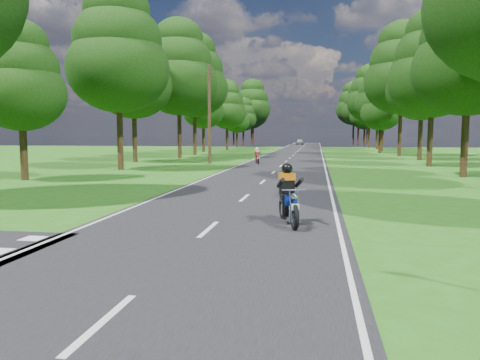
# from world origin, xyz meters

# --- Properties ---
(ground) EXTENTS (160.00, 160.00, 0.00)m
(ground) POSITION_xyz_m (0.00, 0.00, 0.00)
(ground) COLOR #2E5E15
(ground) RESTS_ON ground
(main_road) EXTENTS (7.00, 140.00, 0.02)m
(main_road) POSITION_xyz_m (0.00, 50.00, 0.01)
(main_road) COLOR black
(main_road) RESTS_ON ground
(road_markings) EXTENTS (7.40, 140.00, 0.01)m
(road_markings) POSITION_xyz_m (-0.14, 48.13, 0.02)
(road_markings) COLOR silver
(road_markings) RESTS_ON main_road
(treeline) EXTENTS (40.00, 115.35, 14.78)m
(treeline) POSITION_xyz_m (1.43, 60.06, 8.25)
(treeline) COLOR black
(treeline) RESTS_ON ground
(telegraph_pole) EXTENTS (1.20, 0.26, 8.00)m
(telegraph_pole) POSITION_xyz_m (-6.00, 28.00, 4.07)
(telegraph_pole) COLOR #382616
(telegraph_pole) RESTS_ON ground
(rider_near_blue) EXTENTS (1.14, 2.07, 1.64)m
(rider_near_blue) POSITION_xyz_m (1.97, 3.05, 0.84)
(rider_near_blue) COLOR navy
(rider_near_blue) RESTS_ON main_road
(rider_far_red) EXTENTS (0.93, 1.70, 1.35)m
(rider_far_red) POSITION_xyz_m (-2.08, 28.10, 0.69)
(rider_far_red) COLOR #AE0F0D
(rider_far_red) RESTS_ON main_road
(distant_car) EXTENTS (2.00, 4.01, 1.31)m
(distant_car) POSITION_xyz_m (-1.21, 97.41, 0.68)
(distant_car) COLOR silver
(distant_car) RESTS_ON main_road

